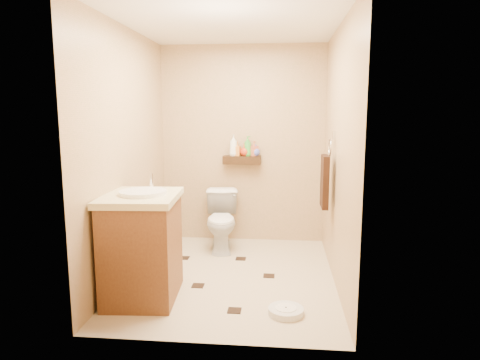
# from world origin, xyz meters

# --- Properties ---
(ground) EXTENTS (2.50, 2.50, 0.00)m
(ground) POSITION_xyz_m (0.00, 0.00, 0.00)
(ground) COLOR tan
(ground) RESTS_ON ground
(wall_back) EXTENTS (2.00, 0.04, 2.40)m
(wall_back) POSITION_xyz_m (0.00, 1.25, 1.20)
(wall_back) COLOR tan
(wall_back) RESTS_ON ground
(wall_front) EXTENTS (2.00, 0.04, 2.40)m
(wall_front) POSITION_xyz_m (0.00, -1.25, 1.20)
(wall_front) COLOR tan
(wall_front) RESTS_ON ground
(wall_left) EXTENTS (0.04, 2.50, 2.40)m
(wall_left) POSITION_xyz_m (-1.00, 0.00, 1.20)
(wall_left) COLOR tan
(wall_left) RESTS_ON ground
(wall_right) EXTENTS (0.04, 2.50, 2.40)m
(wall_right) POSITION_xyz_m (1.00, 0.00, 1.20)
(wall_right) COLOR tan
(wall_right) RESTS_ON ground
(ceiling) EXTENTS (2.00, 2.50, 0.02)m
(ceiling) POSITION_xyz_m (0.00, 0.00, 2.40)
(ceiling) COLOR white
(ceiling) RESTS_ON wall_back
(wall_shelf) EXTENTS (0.46, 0.14, 0.10)m
(wall_shelf) POSITION_xyz_m (0.00, 1.17, 1.02)
(wall_shelf) COLOR #3B2410
(wall_shelf) RESTS_ON wall_back
(floor_accents) EXTENTS (1.23, 1.35, 0.01)m
(floor_accents) POSITION_xyz_m (0.04, -0.10, 0.00)
(floor_accents) COLOR black
(floor_accents) RESTS_ON ground
(toilet) EXTENTS (0.46, 0.71, 0.68)m
(toilet) POSITION_xyz_m (-0.20, 0.83, 0.34)
(toilet) COLOR white
(toilet) RESTS_ON ground
(vanity) EXTENTS (0.67, 0.79, 1.06)m
(vanity) POSITION_xyz_m (-0.70, -0.55, 0.47)
(vanity) COLOR brown
(vanity) RESTS_ON ground
(bathroom_scale) EXTENTS (0.37, 0.37, 0.06)m
(bathroom_scale) POSITION_xyz_m (0.53, -0.76, 0.03)
(bathroom_scale) COLOR silver
(bathroom_scale) RESTS_ON ground
(toilet_brush) EXTENTS (0.12, 0.12, 0.51)m
(toilet_brush) POSITION_xyz_m (-0.82, 0.86, 0.18)
(toilet_brush) COLOR #1A685E
(toilet_brush) RESTS_ON ground
(towel_ring) EXTENTS (0.12, 0.30, 0.76)m
(towel_ring) POSITION_xyz_m (0.91, 0.25, 0.95)
(towel_ring) COLOR silver
(towel_ring) RESTS_ON wall_right
(toilet_paper) EXTENTS (0.12, 0.11, 0.12)m
(toilet_paper) POSITION_xyz_m (-0.94, 0.65, 0.60)
(toilet_paper) COLOR silver
(toilet_paper) RESTS_ON wall_left
(bottle_a) EXTENTS (0.10, 0.10, 0.26)m
(bottle_a) POSITION_xyz_m (-0.10, 1.17, 1.20)
(bottle_a) COLOR white
(bottle_a) RESTS_ON wall_shelf
(bottle_b) EXTENTS (0.10, 0.10, 0.17)m
(bottle_b) POSITION_xyz_m (-0.06, 1.17, 1.16)
(bottle_b) COLOR orange
(bottle_b) RESTS_ON wall_shelf
(bottle_c) EXTENTS (0.15, 0.15, 0.15)m
(bottle_c) POSITION_xyz_m (0.04, 1.17, 1.14)
(bottle_c) COLOR red
(bottle_c) RESTS_ON wall_shelf
(bottle_d) EXTENTS (0.13, 0.13, 0.24)m
(bottle_d) POSITION_xyz_m (0.07, 1.17, 1.19)
(bottle_d) COLOR green
(bottle_d) RESTS_ON wall_shelf
(bottle_e) EXTENTS (0.12, 0.12, 0.18)m
(bottle_e) POSITION_xyz_m (0.15, 1.17, 1.16)
(bottle_e) COLOR #C45E41
(bottle_e) RESTS_ON wall_shelf
(bottle_f) EXTENTS (0.15, 0.15, 0.14)m
(bottle_f) POSITION_xyz_m (0.17, 1.17, 1.14)
(bottle_f) COLOR #5262CD
(bottle_f) RESTS_ON wall_shelf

